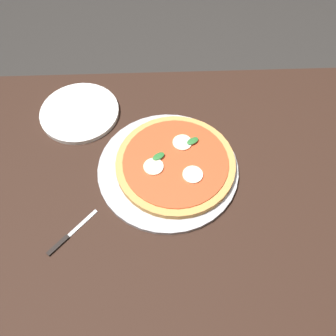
% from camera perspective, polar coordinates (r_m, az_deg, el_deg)
% --- Properties ---
extents(ground_plane, '(6.00, 6.00, 0.00)m').
position_cam_1_polar(ground_plane, '(1.68, 3.52, -15.67)').
color(ground_plane, '#2D2B28').
extents(dining_table, '(1.32, 0.85, 0.76)m').
position_cam_1_polar(dining_table, '(1.08, 5.30, -5.15)').
color(dining_table, black).
rests_on(dining_table, ground_plane).
extents(serving_tray, '(0.38, 0.38, 0.01)m').
position_cam_1_polar(serving_tray, '(0.99, -0.00, -0.13)').
color(serving_tray, '#B2B2B7').
rests_on(serving_tray, dining_table).
extents(pizza, '(0.32, 0.32, 0.03)m').
position_cam_1_polar(pizza, '(0.98, 1.17, 0.74)').
color(pizza, tan).
rests_on(pizza, serving_tray).
extents(plate_white, '(0.24, 0.24, 0.01)m').
position_cam_1_polar(plate_white, '(1.15, -13.55, 8.39)').
color(plate_white, white).
rests_on(plate_white, dining_table).
extents(knife, '(0.11, 0.12, 0.01)m').
position_cam_1_polar(knife, '(0.94, -15.46, -10.36)').
color(knife, black).
rests_on(knife, dining_table).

